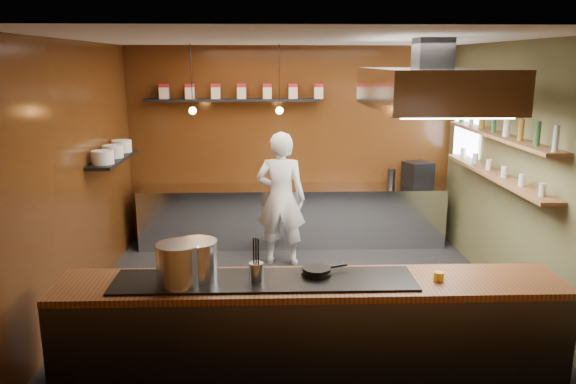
{
  "coord_description": "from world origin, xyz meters",
  "views": [
    {
      "loc": [
        -0.36,
        -6.14,
        2.78
      ],
      "look_at": [
        -0.13,
        0.4,
        1.24
      ],
      "focal_mm": 35.0,
      "sensor_mm": 36.0,
      "label": 1
    }
  ],
  "objects_px": {
    "stockpot_large": "(179,264)",
    "extractor_hood": "(431,88)",
    "stockpot_small": "(196,260)",
    "chef": "(281,199)",
    "espresso_machine": "(418,174)"
  },
  "relations": [
    {
      "from": "stockpot_large",
      "to": "extractor_hood",
      "type": "bearing_deg",
      "value": 28.12
    },
    {
      "from": "stockpot_large",
      "to": "espresso_machine",
      "type": "bearing_deg",
      "value": 51.94
    },
    {
      "from": "extractor_hood",
      "to": "stockpot_large",
      "type": "xyz_separation_m",
      "value": [
        -2.41,
        -1.29,
        -1.39
      ]
    },
    {
      "from": "espresso_machine",
      "to": "extractor_hood",
      "type": "bearing_deg",
      "value": -123.13
    },
    {
      "from": "stockpot_large",
      "to": "stockpot_small",
      "type": "bearing_deg",
      "value": 40.49
    },
    {
      "from": "stockpot_small",
      "to": "espresso_machine",
      "type": "xyz_separation_m",
      "value": [
        2.91,
        3.77,
        -0.03
      ]
    },
    {
      "from": "espresso_machine",
      "to": "chef",
      "type": "xyz_separation_m",
      "value": [
        -2.11,
        -0.87,
        -0.16
      ]
    },
    {
      "from": "stockpot_small",
      "to": "espresso_machine",
      "type": "relative_size",
      "value": 0.98
    },
    {
      "from": "stockpot_small",
      "to": "chef",
      "type": "relative_size",
      "value": 0.2
    },
    {
      "from": "stockpot_small",
      "to": "chef",
      "type": "distance_m",
      "value": 3.01
    },
    {
      "from": "stockpot_small",
      "to": "espresso_machine",
      "type": "bearing_deg",
      "value": 52.36
    },
    {
      "from": "stockpot_small",
      "to": "chef",
      "type": "height_order",
      "value": "chef"
    },
    {
      "from": "extractor_hood",
      "to": "stockpot_small",
      "type": "xyz_separation_m",
      "value": [
        -2.28,
        -1.18,
        -1.39
      ]
    },
    {
      "from": "extractor_hood",
      "to": "stockpot_large",
      "type": "relative_size",
      "value": 5.4
    },
    {
      "from": "stockpot_large",
      "to": "espresso_machine",
      "type": "relative_size",
      "value": 0.99
    }
  ]
}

